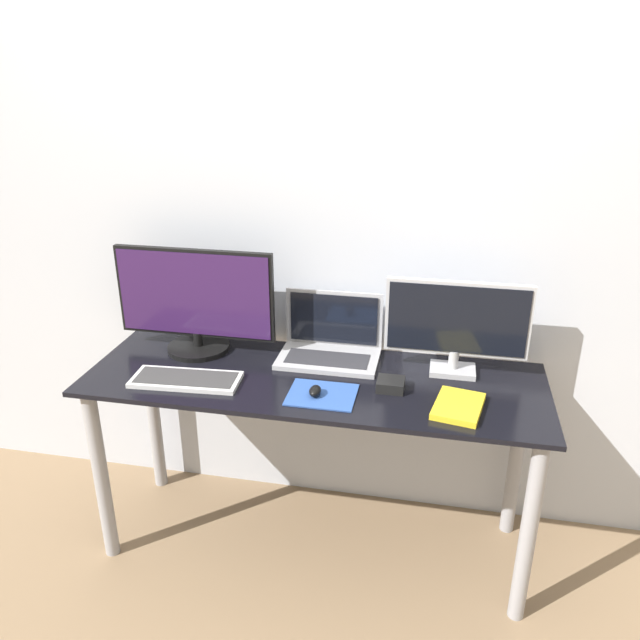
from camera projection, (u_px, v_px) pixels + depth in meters
The scene contains 11 objects.
ground_plane at pixel (298, 593), 2.28m from camera, with size 12.00×12.00×0.00m, color #8C7051.
wall_back at pixel (332, 217), 2.37m from camera, with size 7.00×0.05×2.50m.
desk at pixel (314, 411), 2.30m from camera, with size 1.65×0.56×0.74m.
monitor_left at pixel (195, 302), 2.39m from camera, with size 0.62×0.24×0.41m.
monitor_right at pixel (457, 324), 2.21m from camera, with size 0.51×0.11×0.35m.
laptop at pixel (331, 342), 2.39m from camera, with size 0.38×0.24×0.24m.
keyboard at pixel (186, 379), 2.21m from camera, with size 0.39×0.18×0.02m.
mousepad at pixel (322, 395), 2.13m from camera, with size 0.23×0.19×0.00m.
mouse at pixel (315, 391), 2.11m from camera, with size 0.04×0.06×0.03m.
book at pixel (458, 406), 2.04m from camera, with size 0.18×0.23×0.02m.
power_brick at pixel (391, 384), 2.16m from camera, with size 0.09×0.09×0.04m.
Camera 1 is at (0.42, -1.67, 1.80)m, focal length 35.00 mm.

